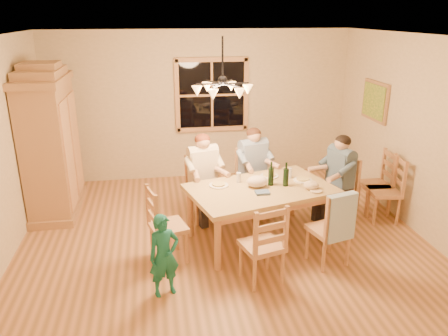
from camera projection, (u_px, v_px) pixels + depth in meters
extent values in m
plane|color=olive|center=(223.00, 236.00, 6.12)|extent=(5.50, 5.50, 0.00)
cube|color=white|center=(223.00, 36.00, 5.21)|extent=(5.50, 5.00, 0.02)
cube|color=tan|center=(201.00, 106.00, 7.99)|extent=(5.50, 0.02, 2.70)
cube|color=tan|center=(417.00, 135.00, 6.09)|extent=(0.02, 5.00, 2.70)
cube|color=black|center=(212.00, 95.00, 7.94)|extent=(1.20, 0.03, 1.20)
cube|color=#AF7F4D|center=(212.00, 95.00, 7.92)|extent=(1.30, 0.06, 1.30)
cube|color=#8B5D3C|center=(375.00, 101.00, 7.12)|extent=(0.04, 0.78, 0.64)
cube|color=#1E6B2D|center=(374.00, 101.00, 7.11)|extent=(0.02, 0.68, 0.54)
cylinder|color=black|center=(223.00, 59.00, 5.30)|extent=(0.02, 0.02, 0.53)
sphere|color=black|center=(223.00, 80.00, 5.39)|extent=(0.12, 0.12, 0.12)
cylinder|color=black|center=(235.00, 83.00, 5.43)|extent=(0.34, 0.02, 0.02)
cone|color=#FFB259|center=(248.00, 89.00, 5.48)|extent=(0.13, 0.13, 0.12)
cylinder|color=black|center=(227.00, 82.00, 5.55)|extent=(0.19, 0.31, 0.02)
cone|color=#FFB259|center=(231.00, 86.00, 5.71)|extent=(0.13, 0.13, 0.12)
cylinder|color=black|center=(215.00, 82.00, 5.52)|extent=(0.19, 0.31, 0.02)
cone|color=#FFB259|center=(207.00, 87.00, 5.67)|extent=(0.13, 0.13, 0.12)
cylinder|color=black|center=(210.00, 84.00, 5.38)|extent=(0.34, 0.02, 0.02)
cone|color=#FFB259|center=(197.00, 91.00, 5.38)|extent=(0.13, 0.13, 0.12)
cylinder|color=black|center=(218.00, 86.00, 5.26)|extent=(0.19, 0.31, 0.02)
cone|color=#FFB259|center=(213.00, 94.00, 5.15)|extent=(0.13, 0.13, 0.12)
cylinder|color=black|center=(231.00, 85.00, 5.29)|extent=(0.19, 0.31, 0.02)
cone|color=#FFB259|center=(240.00, 94.00, 5.20)|extent=(0.13, 0.13, 0.12)
cube|color=#8B5D3C|center=(51.00, 150.00, 6.61)|extent=(0.60, 1.30, 2.00)
cube|color=#8B5D3C|center=(41.00, 80.00, 6.26)|extent=(0.66, 1.40, 0.10)
cube|color=#8B5D3C|center=(40.00, 73.00, 6.23)|extent=(0.58, 1.00, 0.12)
cube|color=#8B5D3C|center=(39.00, 66.00, 6.19)|extent=(0.52, 0.55, 0.10)
cube|color=#AF7F4D|center=(69.00, 155.00, 6.35)|extent=(0.03, 0.55, 1.60)
cube|color=#AF7F4D|center=(76.00, 143.00, 6.97)|extent=(0.03, 0.55, 1.60)
cube|color=#8B5D3C|center=(59.00, 206.00, 6.93)|extent=(0.66, 1.40, 0.12)
cube|color=#AC8C4C|center=(261.00, 190.00, 5.83)|extent=(2.11, 1.60, 0.06)
cube|color=#AF7F4D|center=(260.00, 195.00, 5.86)|extent=(1.93, 1.41, 0.10)
cylinder|color=#AF7F4D|center=(218.00, 244.00, 5.22)|extent=(0.09, 0.09, 0.70)
cylinder|color=#AF7F4D|center=(331.00, 218.00, 5.88)|extent=(0.09, 0.09, 0.70)
cylinder|color=#AF7F4D|center=(190.00, 213.00, 6.03)|extent=(0.09, 0.09, 0.70)
cylinder|color=#AF7F4D|center=(293.00, 193.00, 6.69)|extent=(0.09, 0.09, 0.70)
cube|color=#AF7F4D|center=(204.00, 191.00, 6.50)|extent=(0.53, 0.52, 0.06)
cube|color=#AF7F4D|center=(203.00, 174.00, 6.41)|extent=(0.38, 0.15, 0.54)
cube|color=#AF7F4D|center=(253.00, 183.00, 6.82)|extent=(0.53, 0.52, 0.06)
cube|color=#AF7F4D|center=(253.00, 167.00, 6.73)|extent=(0.38, 0.15, 0.54)
cube|color=#AF7F4D|center=(262.00, 246.00, 4.98)|extent=(0.53, 0.52, 0.06)
cube|color=#AF7F4D|center=(263.00, 225.00, 4.89)|extent=(0.38, 0.15, 0.54)
cube|color=#AF7F4D|center=(329.00, 230.00, 5.35)|extent=(0.53, 0.52, 0.06)
cube|color=#AF7F4D|center=(330.00, 210.00, 5.26)|extent=(0.38, 0.15, 0.54)
cube|color=#AF7F4D|center=(168.00, 227.00, 5.41)|extent=(0.52, 0.53, 0.06)
cube|color=#AF7F4D|center=(167.00, 207.00, 5.32)|extent=(0.15, 0.38, 0.54)
cube|color=#AF7F4D|center=(337.00, 193.00, 6.43)|extent=(0.52, 0.53, 0.06)
cube|color=#AF7F4D|center=(339.00, 176.00, 6.34)|extent=(0.15, 0.38, 0.54)
cube|color=beige|center=(203.00, 167.00, 6.37)|extent=(0.44, 0.32, 0.52)
cube|color=#262328|center=(204.00, 186.00, 6.47)|extent=(0.48, 0.51, 0.14)
sphere|color=tan|center=(203.00, 142.00, 6.24)|extent=(0.21, 0.21, 0.21)
ellipsoid|color=#592614|center=(203.00, 140.00, 6.23)|extent=(0.22, 0.22, 0.17)
cube|color=#315389|center=(254.00, 159.00, 6.69)|extent=(0.44, 0.32, 0.52)
cube|color=#262328|center=(253.00, 178.00, 6.80)|extent=(0.48, 0.51, 0.14)
sphere|color=tan|center=(254.00, 135.00, 6.57)|extent=(0.21, 0.21, 0.21)
ellipsoid|color=#381E11|center=(254.00, 133.00, 6.56)|extent=(0.22, 0.22, 0.17)
cube|color=#465A70|center=(340.00, 168.00, 6.30)|extent=(0.32, 0.44, 0.52)
cube|color=#262328|center=(338.00, 188.00, 6.41)|extent=(0.51, 0.48, 0.14)
sphere|color=tan|center=(342.00, 143.00, 6.18)|extent=(0.21, 0.21, 0.21)
ellipsoid|color=black|center=(342.00, 141.00, 6.17)|extent=(0.22, 0.22, 0.17)
cube|color=#9FBDD7|center=(340.00, 218.00, 5.10)|extent=(0.39, 0.20, 0.58)
cylinder|color=black|center=(271.00, 173.00, 5.85)|extent=(0.08, 0.08, 0.33)
cylinder|color=black|center=(286.00, 174.00, 5.83)|extent=(0.08, 0.08, 0.33)
cylinder|color=white|center=(219.00, 185.00, 5.87)|extent=(0.26, 0.26, 0.02)
cylinder|color=white|center=(269.00, 176.00, 6.21)|extent=(0.26, 0.26, 0.02)
cylinder|color=white|center=(303.00, 180.00, 6.05)|extent=(0.26, 0.26, 0.02)
cylinder|color=silver|center=(239.00, 178.00, 5.97)|extent=(0.06, 0.06, 0.14)
cylinder|color=silver|center=(290.00, 173.00, 6.14)|extent=(0.06, 0.06, 0.14)
ellipsoid|color=tan|center=(311.00, 185.00, 5.75)|extent=(0.20, 0.20, 0.11)
cube|color=#475D82|center=(262.00, 192.00, 5.62)|extent=(0.21, 0.18, 0.03)
ellipsoid|color=beige|center=(257.00, 181.00, 5.82)|extent=(0.28, 0.22, 0.15)
imported|color=#186C60|center=(164.00, 255.00, 4.73)|extent=(0.40, 0.33, 0.95)
cube|color=#AF7F4D|center=(384.00, 192.00, 6.48)|extent=(0.48, 0.50, 0.06)
cube|color=#AF7F4D|center=(386.00, 175.00, 6.39)|extent=(0.10, 0.38, 0.54)
cube|color=#AF7F4D|center=(375.00, 185.00, 6.72)|extent=(0.44, 0.46, 0.06)
cube|color=#AF7F4D|center=(377.00, 169.00, 6.63)|extent=(0.07, 0.38, 0.54)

